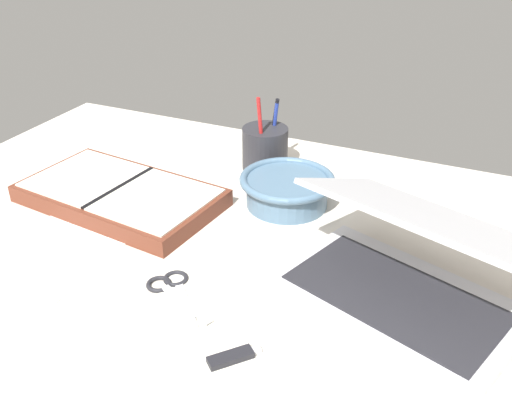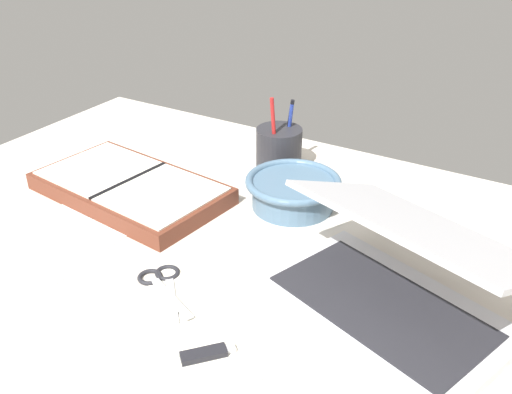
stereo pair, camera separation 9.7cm
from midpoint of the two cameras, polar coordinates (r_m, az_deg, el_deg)
name	(u,v)px [view 2 (the right image)]	position (r cm, az deg, el deg)	size (l,w,h in cm)	color
desk_top	(226,259)	(94.93, -0.08, -6.30)	(140.00, 100.00, 2.00)	beige
laptop	(395,282)	(83.86, 16.96, -8.23)	(40.93, 37.53, 16.13)	silver
bowl	(293,191)	(106.78, 6.32, 0.58)	(17.99, 17.99, 6.02)	slate
pen_cup	(279,149)	(120.63, 4.62, 4.80)	(9.66, 9.66, 16.56)	#28282D
planner	(130,188)	(112.21, -10.08, 0.83)	(39.54, 24.88, 3.68)	brown
scissors	(162,281)	(88.39, -6.31, -8.46)	(13.28, 11.20, 0.80)	#B7B7BC
paper_sheet_front	(200,327)	(80.32, -2.16, -13.02)	(21.01, 29.07, 0.16)	silver
paper_sheet_beside_planner	(65,237)	(102.49, -16.06, -3.93)	(18.11, 24.22, 0.16)	white
usb_drive	(206,354)	(75.95, -1.33, -15.59)	(5.98, 6.44, 1.00)	black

